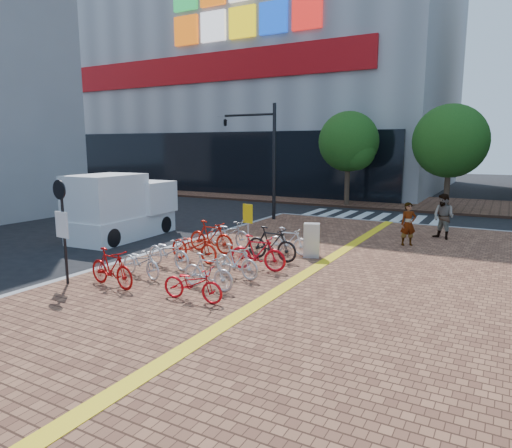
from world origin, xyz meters
The scene contains 27 objects.
ground centered at (0.00, 0.00, 0.00)m, with size 120.00×120.00×0.00m, color black.
sidewalk centered at (3.00, -5.00, 0.07)m, with size 14.00×34.00×0.15m, color brown.
tactile_strip centered at (2.00, -5.00, 0.16)m, with size 0.40×34.00×0.01m, color yellow.
kerb_north centered at (3.00, 12.00, 0.08)m, with size 14.00×0.25×0.15m, color gray.
far_sidewalk centered at (0.00, 21.00, 0.07)m, with size 70.00×8.00×0.15m, color brown.
department_store centered at (-15.99, 31.95, 13.98)m, with size 36.00×24.27×28.00m.
crosswalk centered at (0.50, 14.00, 0.01)m, with size 7.50×4.00×0.01m.
street_trees centered at (5.04, 17.45, 4.10)m, with size 16.20×4.60×6.35m.
bike_0 centered at (-2.13, -2.55, 0.68)m, with size 0.50×1.76×1.06m, color #A50C0B.
bike_1 centered at (-2.10, -1.43, 0.60)m, with size 0.59×1.70×0.89m, color silver.
bike_2 centered at (-2.06, -0.25, 0.65)m, with size 0.66×1.89×1.00m, color silver.
bike_3 centered at (-1.85, 0.80, 0.67)m, with size 0.69×1.98×1.04m, color red.
bike_4 centered at (-2.05, 2.09, 0.72)m, with size 0.54×1.91×1.15m, color #AD190C.
bike_5 centered at (-2.04, 3.30, 0.67)m, with size 0.70×1.99×1.05m, color silver.
bike_6 centered at (0.48, -2.40, 0.59)m, with size 0.58×1.68×0.88m, color red.
bike_7 centered at (0.28, -1.45, 0.63)m, with size 0.45×1.61×0.97m, color silver.
bike_8 centered at (0.38, -0.17, 0.64)m, with size 0.46×1.63×0.98m, color #B9B9BE.
bike_9 centered at (0.54, 0.84, 0.70)m, with size 0.51×1.82×1.09m, color red.
bike_10 centered at (0.35, 2.16, 0.72)m, with size 0.53×1.88×1.13m, color black.
bike_11 centered at (0.48, 3.21, 0.63)m, with size 0.45×1.59×0.96m, color white.
pedestrian_a centered at (3.87, 6.77, 0.98)m, with size 0.61×0.40×1.66m, color gray.
pedestrian_b centered at (4.90, 8.69, 1.08)m, with size 0.91×0.71×1.87m, color #484A5C.
utility_box centered at (1.34, 3.23, 0.74)m, with size 0.54×0.39×1.17m, color silver.
yellow_sign centered at (-1.33, 3.47, 1.29)m, with size 0.45×0.15×1.65m.
notice_sign centered at (-3.44, -2.97, 1.98)m, with size 0.54×0.14×2.90m.
traffic_light_pole centered at (-4.86, 9.97, 4.23)m, with size 3.17×1.22×5.91m.
box_truck centered at (-7.36, 3.05, 1.30)m, with size 2.38×4.91×2.77m.
Camera 1 is at (7.08, -11.11, 3.95)m, focal length 32.00 mm.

